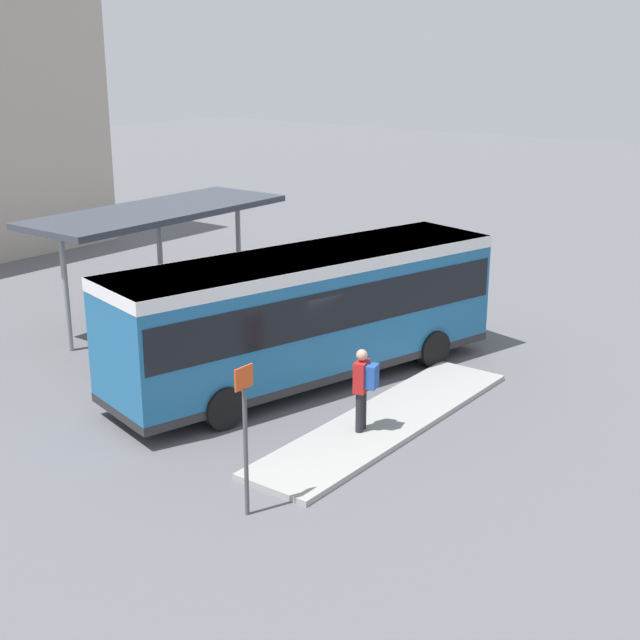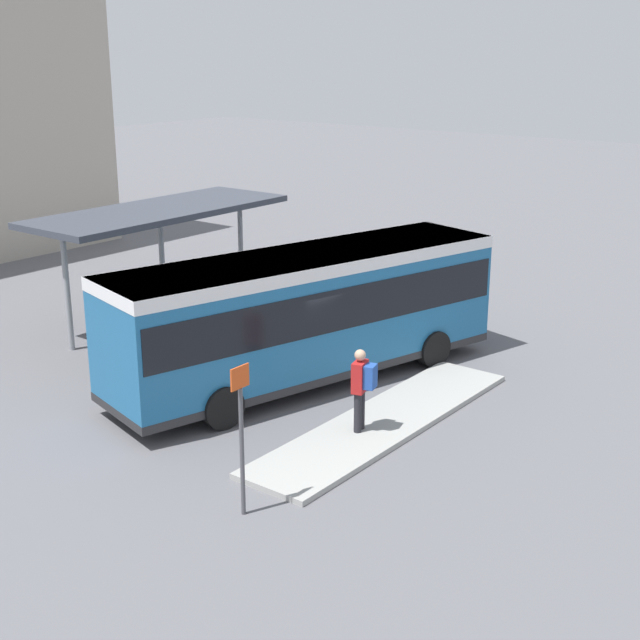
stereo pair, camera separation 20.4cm
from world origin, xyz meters
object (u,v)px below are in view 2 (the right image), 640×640
bicycle_black (320,269)px  platform_sign (241,434)px  city_bus (307,308)px  pedestrian_waiting (362,385)px  bicycle_white (338,273)px  bicycle_green (381,278)px  potted_planter_near_shelter (121,341)px  bicycle_yellow (356,275)px

bicycle_black → platform_sign: (-13.94, -9.06, 1.20)m
city_bus → pedestrian_waiting: size_ratio=5.82×
bicycle_white → bicycle_green: bearing=-159.9°
potted_planter_near_shelter → bicycle_black: bearing=8.3°
pedestrian_waiting → bicycle_green: size_ratio=1.12×
bicycle_yellow → potted_planter_near_shelter: potted_planter_near_shelter is taller
bicycle_green → platform_sign: size_ratio=0.58×
city_bus → bicycle_black: city_bus is taller
potted_planter_near_shelter → platform_sign: (-3.67, -7.57, 0.84)m
bicycle_black → potted_planter_near_shelter: bearing=91.7°
city_bus → potted_planter_near_shelter: (-2.20, 4.36, -1.16)m
bicycle_yellow → potted_planter_near_shelter: 10.31m
potted_planter_near_shelter → bicycle_green: bearing=-4.5°
bicycle_white → potted_planter_near_shelter: 10.35m
bicycle_green → platform_sign: bearing=-74.5°
bicycle_black → potted_planter_near_shelter: 10.39m
bicycle_yellow → bicycle_white: size_ratio=1.13×
city_bus → bicycle_black: 10.09m
city_bus → bicycle_green: bearing=37.4°
pedestrian_waiting → bicycle_black: (9.94, 8.80, -0.80)m
city_bus → bicycle_yellow: bearing=42.7°
platform_sign → potted_planter_near_shelter: bearing=64.2°
pedestrian_waiting → platform_sign: bearing=78.1°
platform_sign → bicycle_yellow: bearing=28.2°
bicycle_yellow → bicycle_black: 1.55m
bicycle_green → city_bus: bearing=-77.0°
potted_planter_near_shelter → bicycle_white: bearing=4.0°
city_bus → bicycle_black: size_ratio=6.34×
bicycle_yellow → bicycle_black: size_ratio=1.08×
bicycle_yellow → platform_sign: (-13.97, -7.51, 1.17)m
pedestrian_waiting → bicycle_black: size_ratio=1.09×
bicycle_white → potted_planter_near_shelter: bearing=102.1°
pedestrian_waiting → bicycle_yellow: pedestrian_waiting is taller
bicycle_green → potted_planter_near_shelter: size_ratio=1.15×
pedestrian_waiting → bicycle_black: 13.30m
pedestrian_waiting → bicycle_green: 12.20m
bicycle_white → pedestrian_waiting: bearing=137.0°
potted_planter_near_shelter → city_bus: bearing=-63.2°
bicycle_green → bicycle_black: size_ratio=0.97×
bicycle_black → platform_sign: 16.67m
pedestrian_waiting → bicycle_green: (10.31, 6.47, -0.81)m
bicycle_black → pedestrian_waiting: bearing=124.9°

